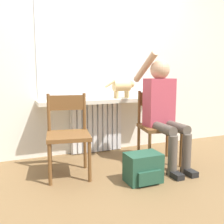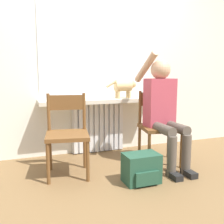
{
  "view_description": "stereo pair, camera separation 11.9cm",
  "coord_description": "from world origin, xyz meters",
  "px_view_note": "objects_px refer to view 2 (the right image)",
  "views": [
    {
      "loc": [
        -1.14,
        -2.18,
        1.1
      ],
      "look_at": [
        0.0,
        0.6,
        0.63
      ],
      "focal_mm": 42.0,
      "sensor_mm": 36.0,
      "label": 1
    },
    {
      "loc": [
        -1.03,
        -2.22,
        1.1
      ],
      "look_at": [
        0.0,
        0.6,
        0.63
      ],
      "focal_mm": 42.0,
      "sensor_mm": 36.0,
      "label": 2
    }
  ],
  "objects_px": {
    "chair_right": "(159,125)",
    "backpack": "(141,168)",
    "chair_left": "(67,133)",
    "person": "(163,106)",
    "cat": "(124,86)"
  },
  "relations": [
    {
      "from": "chair_right",
      "to": "backpack",
      "type": "distance_m",
      "value": 0.73
    },
    {
      "from": "chair_left",
      "to": "person",
      "type": "height_order",
      "value": "person"
    },
    {
      "from": "cat",
      "to": "chair_left",
      "type": "bearing_deg",
      "value": -149.13
    },
    {
      "from": "person",
      "to": "backpack",
      "type": "bearing_deg",
      "value": -140.89
    },
    {
      "from": "cat",
      "to": "chair_right",
      "type": "bearing_deg",
      "value": -66.12
    },
    {
      "from": "chair_left",
      "to": "backpack",
      "type": "relative_size",
      "value": 2.48
    },
    {
      "from": "chair_left",
      "to": "cat",
      "type": "height_order",
      "value": "cat"
    },
    {
      "from": "person",
      "to": "chair_left",
      "type": "bearing_deg",
      "value": 174.69
    },
    {
      "from": "chair_left",
      "to": "chair_right",
      "type": "xyz_separation_m",
      "value": [
        1.11,
        -0.0,
        0.0
      ]
    },
    {
      "from": "person",
      "to": "backpack",
      "type": "relative_size",
      "value": 3.85
    },
    {
      "from": "chair_right",
      "to": "cat",
      "type": "relative_size",
      "value": 2.01
    },
    {
      "from": "chair_right",
      "to": "person",
      "type": "xyz_separation_m",
      "value": [
        -0.01,
        -0.1,
        0.25
      ]
    },
    {
      "from": "chair_right",
      "to": "person",
      "type": "relative_size",
      "value": 0.64
    },
    {
      "from": "chair_right",
      "to": "cat",
      "type": "height_order",
      "value": "cat"
    },
    {
      "from": "backpack",
      "to": "person",
      "type": "bearing_deg",
      "value": 39.11
    }
  ]
}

